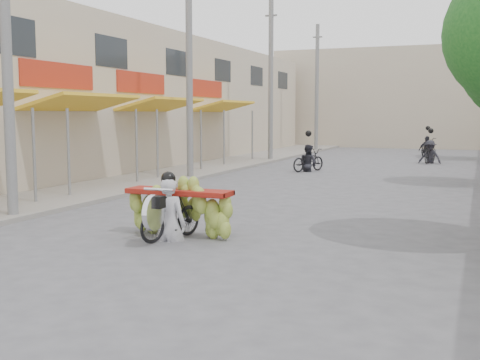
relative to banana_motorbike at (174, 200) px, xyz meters
name	(u,v)px	position (x,y,z in m)	size (l,w,h in m)	color
ground	(154,275)	(0.99, -2.51, -0.74)	(120.00, 120.00, 0.00)	#5C5B61
sidewalk_left	(188,169)	(-6.01, 12.49, -0.68)	(4.00, 60.00, 0.12)	gray
shophouse_row_left	(74,100)	(-10.99, 11.47, 2.26)	(9.77, 40.00, 6.00)	#BEAF96
far_building	(417,98)	(0.99, 35.49, 2.76)	(20.00, 6.00, 7.00)	#BEAF96
utility_pole_near	(6,40)	(-4.41, 0.49, 3.29)	(0.60, 0.24, 8.00)	slate
utility_pole_mid	(189,68)	(-4.41, 9.49, 3.29)	(0.60, 0.24, 8.00)	slate
utility_pole_far	(271,81)	(-4.41, 18.49, 3.29)	(0.60, 0.24, 8.00)	slate
utility_pole_back	(317,88)	(-4.41, 27.49, 3.29)	(0.60, 0.24, 8.00)	slate
banana_motorbike	(174,200)	(0.00, 0.00, 0.00)	(2.20, 1.81, 2.23)	black
bg_motorbike_a	(308,154)	(-1.22, 14.06, -0.01)	(1.31, 1.78, 1.95)	black
bg_motorbike_b	(430,146)	(3.17, 20.16, 0.10)	(1.14, 1.82, 1.95)	black
bg_motorbike_c	(427,142)	(2.59, 25.62, 0.03)	(1.07, 1.90, 1.95)	black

